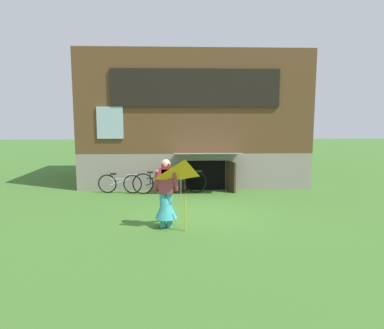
{
  "coord_description": "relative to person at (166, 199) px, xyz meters",
  "views": [
    {
      "loc": [
        -0.65,
        -9.37,
        2.65
      ],
      "look_at": [
        -0.22,
        0.71,
        1.24
      ],
      "focal_mm": 33.02,
      "sensor_mm": 36.0,
      "label": 1
    }
  ],
  "objects": [
    {
      "name": "log_house",
      "position": [
        0.92,
        6.59,
        1.79
      ],
      "size": [
        8.4,
        5.86,
        4.95
      ],
      "color": "gray",
      "rests_on": "ground_plane"
    },
    {
      "name": "person",
      "position": [
        0.0,
        0.0,
        0.0
      ],
      "size": [
        0.61,
        0.52,
        1.63
      ],
      "rotation": [
        0.0,
        0.0,
        -0.41
      ],
      "color": "teal",
      "rests_on": "ground_plane"
    },
    {
      "name": "ground_plane",
      "position": [
        0.92,
        1.23,
        -0.69
      ],
      "size": [
        60.0,
        60.0,
        0.0
      ],
      "primitive_type": "plane",
      "color": "#3D6B28"
    },
    {
      "name": "bicycle_silver",
      "position": [
        -1.69,
        3.78,
        -0.35
      ],
      "size": [
        1.52,
        0.21,
        0.7
      ],
      "rotation": [
        0.0,
        0.0,
        -0.11
      ],
      "color": "black",
      "rests_on": "ground_plane"
    },
    {
      "name": "bicycle_green",
      "position": [
        0.38,
        3.67,
        -0.29
      ],
      "size": [
        1.8,
        0.2,
        0.82
      ],
      "rotation": [
        0.0,
        0.0,
        0.09
      ],
      "color": "black",
      "rests_on": "ground_plane"
    },
    {
      "name": "bicycle_black",
      "position": [
        -0.41,
        3.65,
        -0.31
      ],
      "size": [
        1.69,
        0.17,
        0.77
      ],
      "rotation": [
        0.0,
        0.0,
        0.08
      ],
      "color": "black",
      "rests_on": "ground_plane"
    },
    {
      "name": "kite",
      "position": [
        0.44,
        -0.5,
        0.62
      ],
      "size": [
        0.98,
        0.94,
        1.6
      ],
      "color": "orange",
      "rests_on": "ground_plane"
    }
  ]
}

